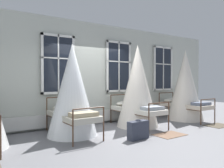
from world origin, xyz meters
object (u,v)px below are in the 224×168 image
(cot_fourth, at_px, (185,86))
(cot_second, at_px, (72,91))
(cot_third, at_px, (137,87))
(suitcase_dark, at_px, (138,130))

(cot_fourth, bearing_deg, cot_second, 88.70)
(cot_third, xyz_separation_m, cot_fourth, (2.20, -0.03, 0.00))
(cot_second, xyz_separation_m, suitcase_dark, (1.20, -1.20, -0.92))
(suitcase_dark, bearing_deg, cot_third, 45.72)
(cot_fourth, bearing_deg, cot_third, 88.76)
(cot_third, relative_size, cot_fourth, 1.00)
(cot_second, xyz_separation_m, cot_third, (2.14, -0.03, 0.07))
(cot_fourth, height_order, suitcase_dark, cot_fourth)
(cot_second, height_order, cot_fourth, cot_fourth)
(cot_fourth, distance_m, suitcase_dark, 3.49)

